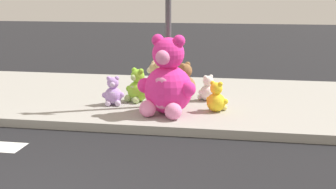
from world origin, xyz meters
The scene contains 9 objects.
sidewalk centered at (0.00, 5.20, 0.07)m, with size 28.00×4.40×0.15m, color #9E9B93.
sign_pole centered at (1.00, 4.40, 1.85)m, with size 0.56×0.11×3.20m.
plush_pink_large centered at (1.09, 3.81, 0.71)m, with size 1.07×0.99×1.41m.
plush_brown centered at (1.20, 5.15, 0.44)m, with size 0.52×0.53×0.73m.
plush_lavender centered at (-0.06, 4.28, 0.37)m, with size 0.42×0.39×0.56m.
plush_yellow centered at (1.94, 4.13, 0.37)m, with size 0.41×0.40×0.56m.
plush_lime centered at (0.34, 4.62, 0.42)m, with size 0.46×0.48×0.67m.
plush_tan centered at (0.56, 5.25, 0.44)m, with size 0.52×0.50×0.72m.
plush_white centered at (1.70, 4.95, 0.36)m, with size 0.37×0.37×0.52m.
Camera 1 is at (2.44, -3.84, 2.27)m, focal length 48.16 mm.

